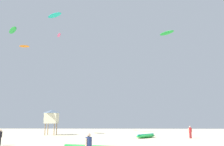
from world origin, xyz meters
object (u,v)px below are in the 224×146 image
object	(u,v)px
person_midground	(190,131)
kite_aloft_6	(59,35)
cooler_box	(130,145)
kite_aloft_4	(24,46)
kite_grounded_far	(146,136)
kite_aloft_1	(13,30)
person_foreground	(89,145)
person_left	(0,136)
kite_aloft_5	(55,15)
kite_aloft_2	(167,33)
lifeguard_tower	(52,116)

from	to	relation	value
person_midground	kite_aloft_6	distance (m)	36.23
cooler_box	kite_aloft_4	xyz separation A→B (m)	(-23.30, 29.68, 19.37)
kite_grounded_far	kite_aloft_4	world-z (taller)	kite_aloft_4
person_midground	kite_aloft_4	distance (m)	41.52
cooler_box	kite_aloft_4	size ratio (longest dim) A/B	0.23
kite_grounded_far	kite_aloft_1	xyz separation A→B (m)	(-22.42, 4.33, 17.73)
person_foreground	kite_aloft_4	world-z (taller)	kite_aloft_4
kite_grounded_far	kite_aloft_4	distance (m)	37.09
kite_grounded_far	person_foreground	bearing A→B (deg)	-105.52
person_midground	kite_aloft_6	bearing A→B (deg)	-141.22
person_left	cooler_box	bearing A→B (deg)	3.50
kite_aloft_5	kite_aloft_1	bearing A→B (deg)	-139.14
cooler_box	kite_aloft_2	xyz separation A→B (m)	(7.54, 17.24, 17.49)
kite_grounded_far	kite_aloft_5	size ratio (longest dim) A/B	1.16
lifeguard_tower	kite_aloft_2	world-z (taller)	kite_aloft_2
kite_aloft_1	person_foreground	bearing A→B (deg)	-54.97
kite_grounded_far	kite_aloft_6	distance (m)	32.70
person_midground	lifeguard_tower	world-z (taller)	lifeguard_tower
cooler_box	kite_aloft_5	world-z (taller)	kite_aloft_5
person_midground	lifeguard_tower	xyz separation A→B (m)	(-21.09, 6.45, 2.09)
lifeguard_tower	cooler_box	world-z (taller)	lifeguard_tower
kite_aloft_2	kite_aloft_4	distance (m)	33.30
cooler_box	kite_aloft_4	distance (m)	42.42
person_foreground	kite_aloft_2	bearing A→B (deg)	-77.76
kite_aloft_5	lifeguard_tower	bearing A→B (deg)	-67.95
cooler_box	kite_aloft_1	distance (m)	30.98
person_midground	kite_grounded_far	bearing A→B (deg)	-111.57
person_foreground	kite_grounded_far	distance (m)	20.57
kite_aloft_1	kite_aloft_5	distance (m)	9.23
person_left	kite_grounded_far	distance (m)	18.77
kite_grounded_far	kite_aloft_2	xyz separation A→B (m)	(4.81, 5.64, 17.39)
person_left	kite_aloft_4	world-z (taller)	kite_aloft_4
kite_aloft_4	cooler_box	bearing A→B (deg)	-51.87
person_left	kite_aloft_2	size ratio (longest dim) A/B	0.57
kite_aloft_1	kite_aloft_6	world-z (taller)	kite_aloft_6
kite_aloft_1	kite_aloft_2	size ratio (longest dim) A/B	1.41
kite_grounded_far	kite_aloft_6	world-z (taller)	kite_aloft_6
person_foreground	kite_aloft_4	distance (m)	46.91
lifeguard_tower	kite_aloft_6	world-z (taller)	kite_aloft_6
kite_aloft_2	kite_aloft_6	size ratio (longest dim) A/B	0.95
kite_aloft_4	lifeguard_tower	bearing A→B (deg)	-48.69
kite_aloft_2	kite_aloft_6	xyz separation A→B (m)	(-22.44, 11.46, 4.19)
person_left	cooler_box	distance (m)	12.64
kite_grounded_far	kite_aloft_4	xyz separation A→B (m)	(-26.03, 18.07, 19.27)
kite_aloft_4	kite_aloft_5	xyz separation A→B (m)	(9.41, -8.72, 3.58)
kite_grounded_far	kite_aloft_5	distance (m)	29.76
kite_aloft_4	person_midground	bearing A→B (deg)	-30.52
person_foreground	person_midground	xyz separation A→B (m)	(11.47, 19.02, -0.01)
person_midground	kite_aloft_1	world-z (taller)	kite_aloft_1
kite_aloft_1	kite_aloft_2	distance (m)	27.26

